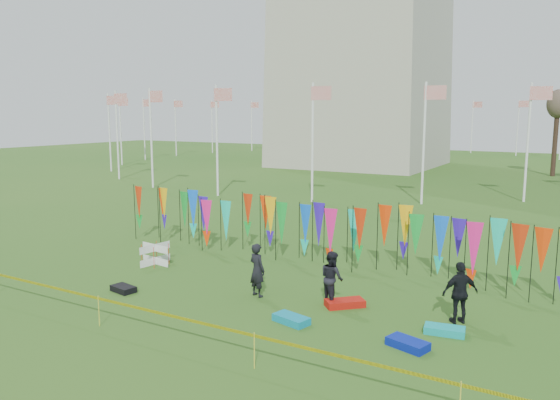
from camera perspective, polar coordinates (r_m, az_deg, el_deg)
The scene contains 13 objects.
ground at distance 16.60m, azimuth -8.69°, elevation -12.17°, with size 160.00×160.00×0.00m, color #275618.
flagpole_ring at distance 64.58m, azimuth 8.47°, elevation 7.18°, with size 57.40×56.16×8.00m.
banner_row at distance 21.90m, azimuth 3.67°, elevation -2.68°, with size 18.64×0.64×2.42m.
caution_tape_near at distance 15.19m, azimuth -13.79°, elevation -11.23°, with size 26.00×0.02×0.90m.
box_kite at distance 22.39m, azimuth -12.91°, elevation -5.55°, with size 0.77×0.77×0.85m.
person_left at distance 18.07m, azimuth -2.41°, elevation -7.31°, with size 0.65×0.48×1.78m, color black.
person_mid at distance 17.43m, azimuth 5.45°, elevation -8.09°, with size 0.83×0.51×1.71m, color black.
person_right at distance 16.63m, azimuth 18.31°, elevation -9.18°, with size 1.06×0.60×1.81m, color black.
kite_bag_turquoise at distance 16.09m, azimuth 1.19°, elevation -12.36°, with size 1.06×0.53×0.21m, color #0B8BAB.
kite_bag_blue at distance 14.89m, azimuth 13.20°, elevation -14.41°, with size 1.04×0.55×0.22m, color #091FA1.
kite_bag_red at distance 17.46m, azimuth 6.79°, elevation -10.66°, with size 1.21×0.55×0.22m, color red.
kite_bag_black at distance 19.45m, azimuth -16.05°, elevation -8.90°, with size 0.88×0.51×0.20m, color black.
kite_bag_teal at distance 16.00m, azimuth 16.82°, elevation -12.89°, with size 1.07×0.51×0.21m, color #0CACAC.
Camera 1 is at (9.77, -12.01, 5.97)m, focal length 35.00 mm.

